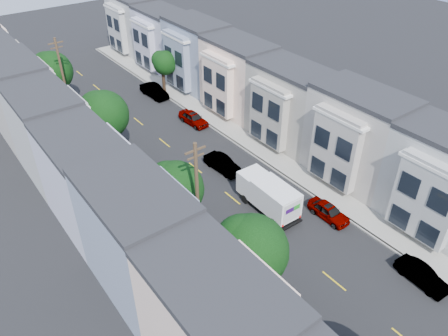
% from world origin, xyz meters
% --- Properties ---
extents(ground, '(160.00, 160.00, 0.00)m').
position_xyz_m(ground, '(0.00, 0.00, 0.00)').
color(ground, black).
rests_on(ground, ground).
extents(road_slab, '(12.00, 70.00, 0.02)m').
position_xyz_m(road_slab, '(0.00, 15.00, 0.01)').
color(road_slab, black).
rests_on(road_slab, ground).
extents(curb_left, '(0.30, 70.00, 0.15)m').
position_xyz_m(curb_left, '(-6.05, 15.00, 0.07)').
color(curb_left, gray).
rests_on(curb_left, ground).
extents(curb_right, '(0.30, 70.00, 0.15)m').
position_xyz_m(curb_right, '(6.05, 15.00, 0.07)').
color(curb_right, gray).
rests_on(curb_right, ground).
extents(sidewalk_left, '(2.60, 70.00, 0.15)m').
position_xyz_m(sidewalk_left, '(-7.35, 15.00, 0.07)').
color(sidewalk_left, gray).
rests_on(sidewalk_left, ground).
extents(sidewalk_right, '(2.60, 70.00, 0.15)m').
position_xyz_m(sidewalk_right, '(7.35, 15.00, 0.07)').
color(sidewalk_right, gray).
rests_on(sidewalk_right, ground).
extents(centerline, '(0.12, 70.00, 0.01)m').
position_xyz_m(centerline, '(0.00, 15.00, 0.00)').
color(centerline, gold).
rests_on(centerline, ground).
extents(townhouse_row_left, '(5.00, 70.00, 8.50)m').
position_xyz_m(townhouse_row_left, '(-11.15, 15.00, 0.00)').
color(townhouse_row_left, '#A8A196').
rests_on(townhouse_row_left, ground).
extents(townhouse_row_right, '(5.00, 70.00, 8.50)m').
position_xyz_m(townhouse_row_right, '(11.15, 15.00, 0.00)').
color(townhouse_row_right, '#A8A196').
rests_on(townhouse_row_right, ground).
extents(tree_b, '(4.70, 4.70, 7.49)m').
position_xyz_m(tree_b, '(-6.30, -3.82, 5.11)').
color(tree_b, black).
rests_on(tree_b, ground).
extents(tree_c, '(4.45, 4.45, 6.64)m').
position_xyz_m(tree_c, '(-6.30, 5.20, 4.40)').
color(tree_c, black).
rests_on(tree_c, ground).
extents(tree_d, '(4.70, 4.70, 7.82)m').
position_xyz_m(tree_d, '(-6.30, 17.79, 5.44)').
color(tree_d, black).
rests_on(tree_d, ground).
extents(tree_e, '(4.70, 4.70, 7.41)m').
position_xyz_m(tree_e, '(-6.30, 32.22, 5.04)').
color(tree_e, black).
rests_on(tree_e, ground).
extents(tree_far_r, '(3.10, 3.10, 5.53)m').
position_xyz_m(tree_far_r, '(6.89, 29.11, 3.93)').
color(tree_far_r, black).
rests_on(tree_far_r, ground).
extents(utility_pole_near, '(1.60, 0.26, 10.00)m').
position_xyz_m(utility_pole_near, '(-6.30, 2.00, 5.15)').
color(utility_pole_near, '#42301E').
rests_on(utility_pole_near, ground).
extents(utility_pole_far, '(1.60, 0.26, 10.00)m').
position_xyz_m(utility_pole_far, '(-6.30, 28.00, 5.15)').
color(utility_pole_far, '#42301E').
rests_on(utility_pole_far, ground).
extents(fedex_truck, '(2.33, 6.06, 2.90)m').
position_xyz_m(fedex_truck, '(1.51, 2.94, 1.62)').
color(fedex_truck, white).
rests_on(fedex_truck, ground).
extents(lead_sedan, '(1.83, 4.29, 1.39)m').
position_xyz_m(lead_sedan, '(1.97, 10.11, 0.70)').
color(lead_sedan, black).
rests_on(lead_sedan, ground).
extents(parked_left_c, '(1.76, 4.27, 1.39)m').
position_xyz_m(parked_left_c, '(-4.90, 1.90, 0.70)').
color(parked_left_c, '#ADADAD').
rests_on(parked_left_c, ground).
extents(parked_left_d, '(2.38, 4.61, 1.24)m').
position_xyz_m(parked_left_d, '(-4.90, 13.17, 0.62)').
color(parked_left_d, '#4F1205').
rests_on(parked_left_d, ground).
extents(parked_right_a, '(1.58, 3.92, 1.28)m').
position_xyz_m(parked_right_a, '(4.90, -9.76, 0.64)').
color(parked_right_a, '#3B4144').
rests_on(parked_right_a, ground).
extents(parked_right_b, '(1.57, 4.08, 1.32)m').
position_xyz_m(parked_right_b, '(4.90, -0.99, 0.66)').
color(parked_right_b, silver).
rests_on(parked_right_b, ground).
extents(parked_right_c, '(1.98, 4.50, 1.42)m').
position_xyz_m(parked_right_c, '(4.90, 19.63, 0.71)').
color(parked_right_c, black).
rests_on(parked_right_c, ground).
extents(parked_right_d, '(1.91, 4.70, 1.54)m').
position_xyz_m(parked_right_d, '(4.90, 28.76, 0.77)').
color(parked_right_d, black).
rests_on(parked_right_d, ground).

